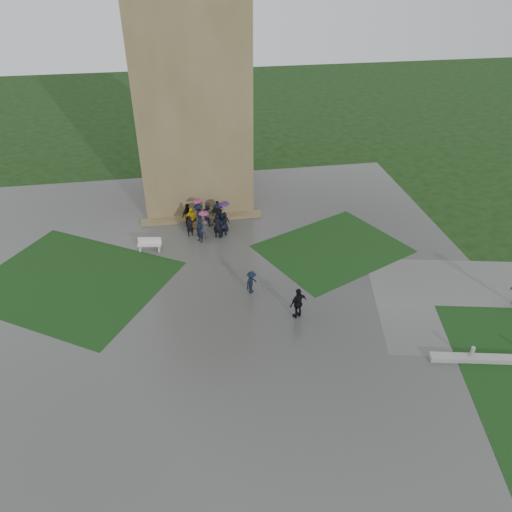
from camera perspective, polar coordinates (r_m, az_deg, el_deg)
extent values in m
plane|color=black|center=(28.94, -4.67, -5.90)|extent=(120.00, 120.00, 0.00)
cube|color=#3C3C39|center=(30.51, -5.02, -3.55)|extent=(34.00, 34.00, 0.02)
cube|color=black|center=(32.90, -20.26, -2.70)|extent=(14.10, 13.46, 0.01)
cube|color=black|center=(34.37, 8.76, 0.82)|extent=(11.12, 10.15, 0.01)
cube|color=brown|center=(38.62, -7.52, 19.11)|extent=(8.00, 8.00, 18.00)
cube|color=brown|center=(37.71, -6.20, 4.32)|extent=(9.00, 0.80, 0.22)
cylinder|color=gray|center=(27.57, 23.41, -10.24)|extent=(0.20, 0.20, 0.90)
cube|color=silver|center=(34.30, -12.09, 1.26)|extent=(1.63, 0.71, 0.06)
cube|color=silver|center=(34.56, -13.07, 0.91)|extent=(0.15, 0.43, 0.44)
cube|color=silver|center=(34.30, -11.01, 0.93)|extent=(0.15, 0.43, 0.44)
cube|color=silver|center=(34.37, -12.07, 1.81)|extent=(1.57, 0.29, 0.42)
imported|color=black|center=(35.83, -3.60, 3.95)|extent=(0.77, 0.57, 1.46)
imported|color=black|center=(36.47, -4.28, 4.78)|extent=(1.29, 1.18, 1.80)
imported|color=black|center=(37.34, -4.38, 5.24)|extent=(0.96, 0.64, 1.51)
imported|color=#3D3C41|center=(36.69, -5.56, 4.83)|extent=(0.93, 0.93, 1.71)
imported|color=black|center=(36.63, -6.60, 4.71)|extent=(1.07, 1.24, 1.71)
imported|color=black|center=(36.63, -7.83, 4.68)|extent=(1.16, 1.16, 1.79)
imported|color=gold|center=(36.14, -7.43, 4.23)|extent=(1.02, 0.61, 1.71)
imported|color=black|center=(35.41, -7.53, 3.39)|extent=(0.62, 0.49, 1.51)
imported|color=black|center=(34.58, -6.44, 2.91)|extent=(0.69, 0.76, 1.74)
imported|color=#3D3C41|center=(34.93, -5.90, 3.03)|extent=(0.97, 0.53, 1.48)
imported|color=black|center=(34.91, -4.42, 3.47)|extent=(0.82, 0.73, 1.88)
imported|color=black|center=(35.17, -4.00, 3.58)|extent=(0.96, 0.84, 1.71)
imported|color=#D9599F|center=(34.38, -6.01, 4.69)|extent=(0.70, 0.70, 0.62)
imported|color=#703694|center=(35.24, -3.67, 5.74)|extent=(0.75, 0.75, 0.66)
imported|color=black|center=(34.41, -4.49, 4.98)|extent=(0.73, 0.73, 0.64)
imported|color=#D9599F|center=(36.17, -6.70, 6.11)|extent=(0.66, 0.66, 0.58)
imported|color=black|center=(29.52, -0.53, -3.03)|extent=(1.01, 1.03, 1.47)
imported|color=black|center=(27.71, 4.86, -5.37)|extent=(1.28, 1.05, 1.90)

